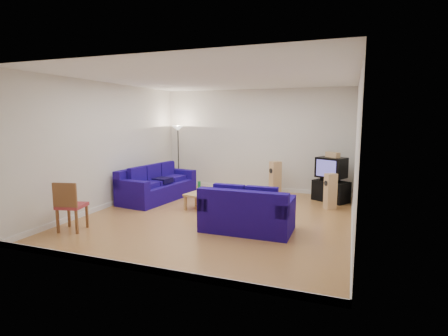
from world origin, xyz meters
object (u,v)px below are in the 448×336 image
(sofa_three_seat, at_px, (156,187))
(tv_stand, at_px, (331,191))
(television, at_px, (331,167))
(sofa_loveseat, at_px, (247,215))
(coffee_table, at_px, (207,197))

(sofa_three_seat, bearing_deg, tv_stand, 114.63)
(television, bearing_deg, sofa_loveseat, -86.76)
(sofa_three_seat, height_order, television, television)
(coffee_table, height_order, television, television)
(television, bearing_deg, coffee_table, -115.71)
(sofa_three_seat, distance_m, sofa_loveseat, 3.72)
(sofa_loveseat, bearing_deg, tv_stand, 65.98)
(sofa_loveseat, height_order, tv_stand, sofa_loveseat)
(coffee_table, xyz_separation_m, television, (2.82, 2.14, 0.60))
(sofa_loveseat, height_order, coffee_table, sofa_loveseat)
(tv_stand, height_order, television, television)
(sofa_three_seat, xyz_separation_m, coffee_table, (1.87, -0.69, 0.01))
(sofa_loveseat, xyz_separation_m, television, (1.46, 3.29, 0.61))
(coffee_table, bearing_deg, sofa_three_seat, 159.90)
(sofa_loveseat, distance_m, television, 3.65)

